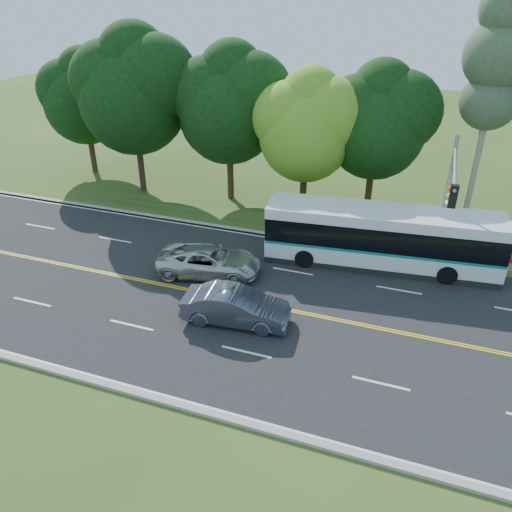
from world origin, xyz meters
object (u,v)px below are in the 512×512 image
(transit_bus, at_px, (381,238))
(suv, at_px, (209,261))
(sedan, at_px, (236,307))
(traffic_signal, at_px, (449,193))

(transit_bus, bearing_deg, suv, -160.01)
(transit_bus, bearing_deg, sedan, -131.55)
(sedan, height_order, suv, sedan)
(traffic_signal, bearing_deg, transit_bus, 172.15)
(traffic_signal, relative_size, transit_bus, 0.57)
(transit_bus, distance_m, suv, 9.16)
(traffic_signal, height_order, sedan, traffic_signal)
(transit_bus, distance_m, sedan, 9.20)
(traffic_signal, relative_size, sedan, 1.45)
(sedan, distance_m, suv, 4.50)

